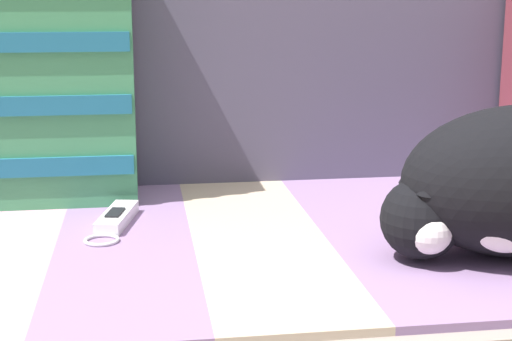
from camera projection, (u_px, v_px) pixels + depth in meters
The scene contains 3 objects.
sofa_backrest at pixel (373, 21), 1.46m from camera, with size 1.93×0.14×0.57m.
throw_pillow_striped at pixel (0, 71), 1.24m from camera, with size 0.42×0.14×0.43m.
game_remote_near at pixel (116, 219), 1.15m from camera, with size 0.08×0.19×0.02m.
Camera 1 is at (-0.44, -0.96, 0.74)m, focal length 55.00 mm.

